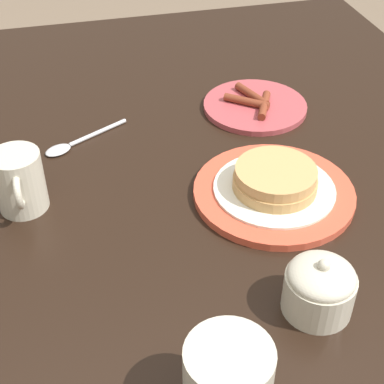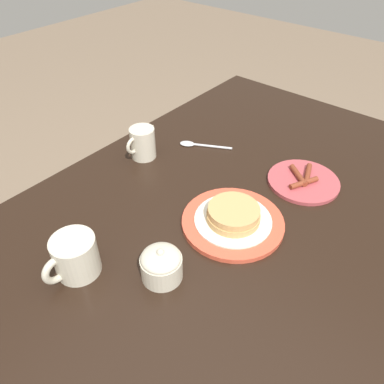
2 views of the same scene
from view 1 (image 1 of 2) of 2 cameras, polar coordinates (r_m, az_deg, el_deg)
name	(u,v)px [view 1 (image 1 of 2)]	position (r m, az deg, el deg)	size (l,w,h in m)	color
dining_table	(269,274)	(0.90, 7.50, -7.93)	(1.55, 0.92, 0.73)	black
pancake_plate	(274,187)	(0.86, 7.99, 0.50)	(0.24, 0.24, 0.05)	#DB5138
side_plate_bacon	(255,105)	(1.07, 6.12, 8.35)	(0.19, 0.19, 0.02)	#B2474C
coffee_mug	(229,382)	(0.60, 3.60, -17.91)	(0.12, 0.09, 0.09)	beige
creamer_pitcher	(19,180)	(0.85, -16.42, 1.15)	(0.11, 0.07, 0.10)	beige
sugar_bowl	(320,287)	(0.70, 12.27, -9.00)	(0.08, 0.08, 0.08)	beige
spoon	(72,144)	(0.99, -11.54, 4.59)	(0.09, 0.15, 0.01)	silver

